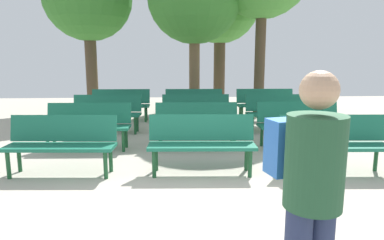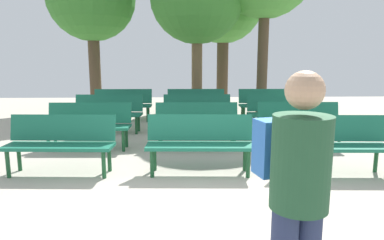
{
  "view_description": "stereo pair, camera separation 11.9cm",
  "coord_description": "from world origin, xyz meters",
  "views": [
    {
      "loc": [
        -0.35,
        -3.4,
        1.71
      ],
      "look_at": [
        0.0,
        3.08,
        0.55
      ],
      "focal_mm": 32.04,
      "sensor_mm": 36.0,
      "label": 1
    },
    {
      "loc": [
        -0.23,
        -3.4,
        1.71
      ],
      "look_at": [
        0.0,
        3.08,
        0.55
      ],
      "focal_mm": 32.04,
      "sensor_mm": 36.0,
      "label": 2
    }
  ],
  "objects": [
    {
      "name": "visitor_with_backpack",
      "position": [
        0.45,
        -1.5,
        0.94
      ],
      "size": [
        0.43,
        0.58,
        1.65
      ],
      "rotation": [
        0.0,
        0.0,
        3.39
      ],
      "color": "navy",
      "rests_on": "ground_plane"
    },
    {
      "name": "bench_r3_c1",
      "position": [
        0.22,
        6.1,
        0.5
      ],
      "size": [
        1.61,
        0.51,
        0.87
      ],
      "rotation": [
        0.0,
        0.0,
        -0.02
      ],
      "color": "#19664C",
      "rests_on": "ground_plane"
    },
    {
      "name": "bench_r0_c0",
      "position": [
        -2.03,
        1.67,
        0.5
      ],
      "size": [
        1.62,
        0.56,
        0.87
      ],
      "rotation": [
        0.0,
        0.0,
        -0.05
      ],
      "color": "#19664C",
      "rests_on": "ground_plane"
    },
    {
      "name": "bench_r2_c0",
      "position": [
        -1.92,
        4.63,
        0.5
      ],
      "size": [
        1.62,
        0.57,
        0.87
      ],
      "rotation": [
        0.0,
        0.0,
        -0.06
      ],
      "color": "#19664C",
      "rests_on": "ground_plane"
    },
    {
      "name": "bench_r3_c2",
      "position": [
        2.23,
        6.04,
        0.5
      ],
      "size": [
        1.61,
        0.5,
        0.87
      ],
      "rotation": [
        0.0,
        0.0,
        -0.01
      ],
      "color": "#19664C",
      "rests_on": "ground_plane"
    },
    {
      "name": "bench_r0_c2",
      "position": [
        2.06,
        1.48,
        0.5
      ],
      "size": [
        1.62,
        0.55,
        0.87
      ],
      "rotation": [
        0.0,
        0.0,
        -0.04
      ],
      "color": "#19664C",
      "rests_on": "ground_plane"
    },
    {
      "name": "ground_plane",
      "position": [
        0.0,
        0.0,
        0.0
      ],
      "size": [
        24.0,
        24.0,
        0.0
      ],
      "primitive_type": "plane",
      "color": "#B2A899"
    },
    {
      "name": "bench_r2_c1",
      "position": [
        0.18,
        4.62,
        0.5
      ],
      "size": [
        1.61,
        0.5,
        0.87
      ],
      "rotation": [
        0.0,
        0.0,
        -0.01
      ],
      "color": "#19664C",
      "rests_on": "ground_plane"
    },
    {
      "name": "bench_r0_c1",
      "position": [
        0.07,
        1.61,
        0.5
      ],
      "size": [
        1.62,
        0.55,
        0.87
      ],
      "rotation": [
        0.0,
        0.0,
        -0.04
      ],
      "color": "#19664C",
      "rests_on": "ground_plane"
    },
    {
      "name": "tree_0",
      "position": [
        1.32,
        9.11,
        3.59
      ],
      "size": [
        2.79,
        2.79,
        5.03
      ],
      "color": "#4C3A28",
      "rests_on": "ground_plane"
    },
    {
      "name": "bench_r3_c0",
      "position": [
        -1.82,
        6.13,
        0.5
      ],
      "size": [
        1.6,
        0.48,
        0.87
      ],
      "rotation": [
        0.0,
        0.0,
        -0.0
      ],
      "color": "#19664C",
      "rests_on": "ground_plane"
    },
    {
      "name": "bench_r1_c0",
      "position": [
        -1.99,
        3.12,
        0.5
      ],
      "size": [
        1.61,
        0.53,
        0.87
      ],
      "rotation": [
        0.0,
        0.0,
        -0.03
      ],
      "color": "#19664C",
      "rests_on": "ground_plane"
    },
    {
      "name": "bench_r1_c1",
      "position": [
        0.09,
        3.09,
        0.5
      ],
      "size": [
        1.6,
        0.5,
        0.87
      ],
      "rotation": [
        0.0,
        0.0,
        -0.01
      ],
      "color": "#19664C",
      "rests_on": "ground_plane"
    },
    {
      "name": "bench_r2_c2",
      "position": [
        2.17,
        4.51,
        0.5
      ],
      "size": [
        1.6,
        0.48,
        0.87
      ],
      "rotation": [
        0.0,
        0.0,
        -0.0
      ],
      "color": "#19664C",
      "rests_on": "ground_plane"
    },
    {
      "name": "bench_r1_c2",
      "position": [
        2.09,
        3.06,
        0.5
      ],
      "size": [
        1.6,
        0.5,
        0.87
      ],
      "rotation": [
        0.0,
        0.0,
        -0.01
      ],
      "color": "#19664C",
      "rests_on": "ground_plane"
    }
  ]
}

